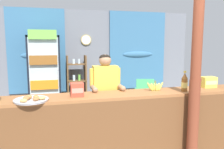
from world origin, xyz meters
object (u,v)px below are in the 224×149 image
object	(u,v)px
stall_counter	(127,121)
timber_post	(195,84)
plastic_lawn_chair	(144,93)
soda_bottle_iced_tea	(184,83)
bottle_shelf_rack	(77,83)
banana_bunch	(155,87)
snack_box_instant_noodle	(208,82)
snack_box_crackers	(77,90)
drink_fridge	(45,70)
shopkeeper	(105,89)
pastry_tray	(31,99)

from	to	relation	value
stall_counter	timber_post	size ratio (longest dim) A/B	1.63
plastic_lawn_chair	soda_bottle_iced_tea	size ratio (longest dim) A/B	2.77
bottle_shelf_rack	banana_bunch	size ratio (longest dim) A/B	4.96
timber_post	stall_counter	bearing A→B (deg)	164.24
bottle_shelf_rack	plastic_lawn_chair	distance (m)	1.68
snack_box_instant_noodle	soda_bottle_iced_tea	bearing A→B (deg)	-162.87
timber_post	bottle_shelf_rack	bearing A→B (deg)	115.61
soda_bottle_iced_tea	snack_box_crackers	bearing A→B (deg)	177.76
drink_fridge	soda_bottle_iced_tea	bearing A→B (deg)	-48.25
drink_fridge	shopkeeper	world-z (taller)	drink_fridge
drink_fridge	plastic_lawn_chair	bearing A→B (deg)	-8.78
soda_bottle_iced_tea	pastry_tray	distance (m)	2.19
timber_post	snack_box_crackers	world-z (taller)	timber_post
plastic_lawn_chair	shopkeeper	xyz separation A→B (m)	(-1.31, -1.51, 0.46)
timber_post	drink_fridge	xyz separation A→B (m)	(-2.10, 2.65, -0.05)
bottle_shelf_rack	soda_bottle_iced_tea	xyz separation A→B (m)	(1.37, -2.56, 0.38)
drink_fridge	shopkeeper	size ratio (longest dim) A/B	1.30
snack_box_instant_noodle	snack_box_crackers	bearing A→B (deg)	-177.15
bottle_shelf_rack	soda_bottle_iced_tea	distance (m)	2.92
snack_box_crackers	banana_bunch	size ratio (longest dim) A/B	0.66
timber_post	snack_box_crackers	size ratio (longest dim) A/B	12.75
timber_post	shopkeeper	distance (m)	1.36
timber_post	plastic_lawn_chair	bearing A→B (deg)	84.67
soda_bottle_iced_tea	timber_post	bearing A→B (deg)	-92.72
plastic_lawn_chair	banana_bunch	world-z (taller)	banana_bunch
plastic_lawn_chair	snack_box_instant_noodle	world-z (taller)	snack_box_instant_noodle
stall_counter	soda_bottle_iced_tea	distance (m)	1.04
shopkeeper	snack_box_instant_noodle	xyz separation A→B (m)	(1.66, -0.33, 0.10)
stall_counter	soda_bottle_iced_tea	bearing A→B (deg)	1.64
drink_fridge	snack_box_crackers	xyz separation A→B (m)	(0.51, -2.31, -0.02)
plastic_lawn_chair	drink_fridge	bearing A→B (deg)	171.22
soda_bottle_iced_tea	pastry_tray	bearing A→B (deg)	-178.55
soda_bottle_iced_tea	banana_bunch	size ratio (longest dim) A/B	1.10
bottle_shelf_rack	banana_bunch	bearing A→B (deg)	-68.35
snack_box_crackers	pastry_tray	xyz separation A→B (m)	(-0.58, -0.12, -0.07)
stall_counter	plastic_lawn_chair	bearing A→B (deg)	61.34
snack_box_crackers	timber_post	bearing A→B (deg)	-12.17
timber_post	bottle_shelf_rack	xyz separation A→B (m)	(-1.36, 2.84, -0.41)
timber_post	bottle_shelf_rack	size ratio (longest dim) A/B	1.69
bottle_shelf_rack	plastic_lawn_chair	xyz separation A→B (m)	(1.57, -0.54, -0.23)
pastry_tray	banana_bunch	xyz separation A→B (m)	(1.77, 0.19, 0.04)
shopkeeper	banana_bunch	xyz separation A→B (m)	(0.70, -0.36, 0.08)
stall_counter	snack_box_instant_noodle	size ratio (longest dim) A/B	16.59
bottle_shelf_rack	pastry_tray	size ratio (longest dim) A/B	3.29
timber_post	plastic_lawn_chair	distance (m)	2.39
soda_bottle_iced_tea	banana_bunch	distance (m)	0.44
bottle_shelf_rack	snack_box_crackers	distance (m)	2.53
drink_fridge	snack_box_crackers	distance (m)	2.36
soda_bottle_iced_tea	snack_box_crackers	world-z (taller)	soda_bottle_iced_tea
plastic_lawn_chair	pastry_tray	xyz separation A→B (m)	(-2.38, -2.07, 0.50)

